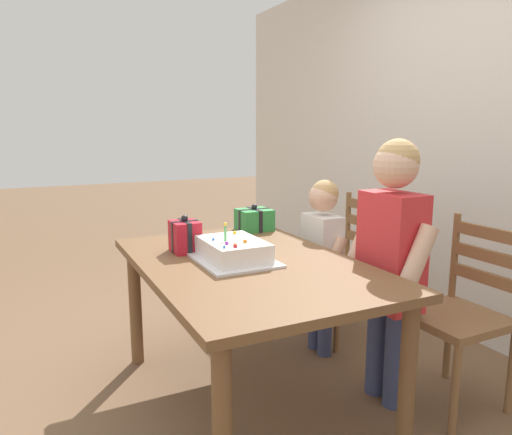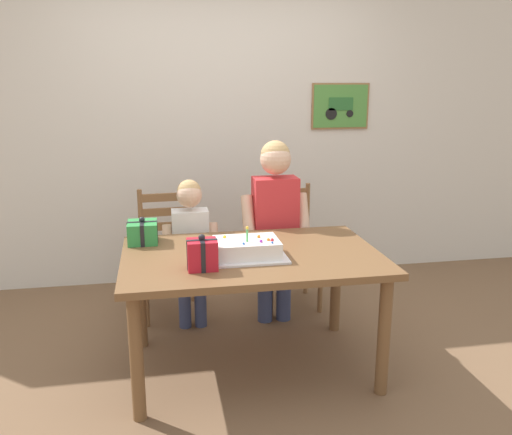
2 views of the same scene
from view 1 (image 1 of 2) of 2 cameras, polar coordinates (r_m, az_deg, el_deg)
name	(u,v)px [view 1 (image 1 of 2)]	position (r m, az deg, el deg)	size (l,w,h in m)	color
ground_plane	(248,401)	(2.62, -0.91, -20.73)	(20.00, 20.00, 0.00)	brown
back_wall	(496,137)	(3.29, 26.32, 8.46)	(6.40, 0.11, 2.60)	silver
dining_table	(248,279)	(2.35, -0.95, -7.25)	(1.48, 0.97, 0.73)	brown
birthday_cake	(233,251)	(2.32, -2.71, -3.94)	(0.44, 0.34, 0.19)	silver
gift_box_red_large	(254,220)	(3.00, -0.20, -0.25)	(0.18, 0.20, 0.17)	#2D8E42
gift_box_beside_cake	(185,236)	(2.50, -8.32, -2.21)	(0.16, 0.14, 0.19)	red
chair_left	(348,266)	(3.24, 10.74, -5.58)	(0.44, 0.44, 0.92)	brown
chair_right	(461,313)	(2.61, 22.93, -10.29)	(0.43, 0.43, 0.92)	brown
child_older	(391,246)	(2.42, 15.58, -3.28)	(0.47, 0.27, 1.31)	#38426B
child_younger	(322,250)	(2.91, 7.71, -3.76)	(0.38, 0.22, 1.06)	#38426B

